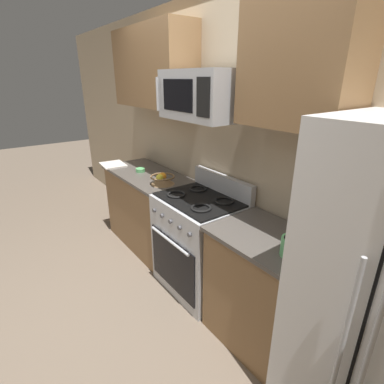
{
  "coord_description": "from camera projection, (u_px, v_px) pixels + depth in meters",
  "views": [
    {
      "loc": [
        1.87,
        -0.78,
        1.92
      ],
      "look_at": [
        0.05,
        0.56,
        1.03
      ],
      "focal_mm": 27.37,
      "sensor_mm": 36.0,
      "label": 1
    }
  ],
  "objects": [
    {
      "name": "bottle_hot_sauce",
      "position": [
        314.0,
        228.0,
        1.9
      ],
      "size": [
        0.06,
        0.06,
        0.21
      ],
      "color": "red",
      "rests_on": "counter_right"
    },
    {
      "name": "fruit_basket",
      "position": [
        162.0,
        179.0,
        2.95
      ],
      "size": [
        0.25,
        0.25,
        0.11
      ],
      "color": "brown",
      "rests_on": "counter_left"
    },
    {
      "name": "upper_cabinets_right",
      "position": [
        301.0,
        60.0,
        1.69
      ],
      "size": [
        0.71,
        0.34,
        0.77
      ],
      "color": "olive"
    },
    {
      "name": "cutting_board",
      "position": [
        113.0,
        165.0,
        3.6
      ],
      "size": [
        0.35,
        0.3,
        0.02
      ],
      "primitive_type": "cube",
      "rotation": [
        0.0,
        0.0,
        -0.09
      ],
      "color": "silver",
      "rests_on": "counter_left"
    },
    {
      "name": "counter_left",
      "position": [
        148.0,
        209.0,
        3.48
      ],
      "size": [
        1.2,
        0.59,
        0.91
      ],
      "color": "olive",
      "rests_on": "ground"
    },
    {
      "name": "prep_bowl",
      "position": [
        140.0,
        170.0,
        3.35
      ],
      "size": [
        0.11,
        0.11,
        0.04
      ],
      "color": "#59AD66",
      "rests_on": "counter_left"
    },
    {
      "name": "counter_right",
      "position": [
        261.0,
        288.0,
        2.18
      ],
      "size": [
        0.72,
        0.59,
        0.91
      ],
      "color": "olive",
      "rests_on": "ground"
    },
    {
      "name": "microwave",
      "position": [
        203.0,
        95.0,
        2.27
      ],
      "size": [
        0.7,
        0.44,
        0.37
      ],
      "color": "#B2B5BA"
    },
    {
      "name": "upper_cabinets_left",
      "position": [
        152.0,
        68.0,
        3.0
      ],
      "size": [
        1.19,
        0.34,
        0.77
      ],
      "color": "olive"
    },
    {
      "name": "wall_back",
      "position": [
        232.0,
        151.0,
        2.64
      ],
      "size": [
        8.0,
        0.1,
        2.6
      ],
      "primitive_type": "cube",
      "color": "tan",
      "rests_on": "ground"
    },
    {
      "name": "range_oven",
      "position": [
        199.0,
        243.0,
        2.74
      ],
      "size": [
        0.76,
        0.64,
        1.09
      ],
      "color": "#B2B5BA",
      "rests_on": "ground"
    },
    {
      "name": "ground_plane",
      "position": [
        136.0,
        315.0,
        2.53
      ],
      "size": [
        16.0,
        16.0,
        0.0
      ],
      "primitive_type": "plane",
      "color": "#6B5B4C"
    },
    {
      "name": "utensil_crock",
      "position": [
        294.0,
        246.0,
        1.74
      ],
      "size": [
        0.15,
        0.15,
        0.27
      ],
      "color": "#59AD66",
      "rests_on": "counter_right"
    }
  ]
}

